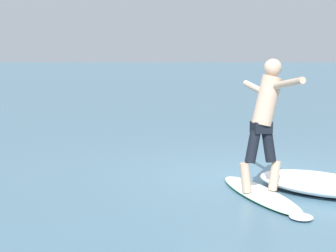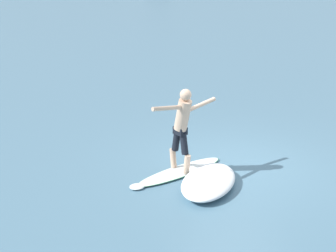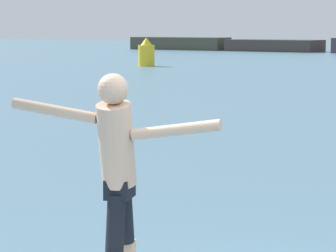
{
  "view_description": "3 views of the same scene",
  "coord_description": "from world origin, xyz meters",
  "views": [
    {
      "loc": [
        -8.98,
        1.31,
        2.02
      ],
      "look_at": [
        -0.69,
        1.47,
        0.93
      ],
      "focal_mm": 60.0,
      "sensor_mm": 36.0,
      "label": 1
    },
    {
      "loc": [
        -5.81,
        -9.98,
        5.1
      ],
      "look_at": [
        -1.09,
        1.18,
        0.73
      ],
      "focal_mm": 60.0,
      "sensor_mm": 36.0,
      "label": 2
    },
    {
      "loc": [
        2.4,
        -5.06,
        2.3
      ],
      "look_at": [
        -1.76,
        1.78,
        1.29
      ],
      "focal_mm": 85.0,
      "sensor_mm": 36.0,
      "label": 3
    }
  ],
  "objects": [
    {
      "name": "ground_plane",
      "position": [
        0.0,
        0.0,
        0.0
      ],
      "size": [
        200.0,
        200.0,
        0.0
      ],
      "primitive_type": "plane",
      "color": "slate"
    },
    {
      "name": "surfboard",
      "position": [
        -1.28,
        0.15,
        0.04
      ],
      "size": [
        2.49,
        1.18,
        0.21
      ],
      "color": "white",
      "rests_on": "ground"
    },
    {
      "name": "surfer",
      "position": [
        -1.22,
        0.1,
        1.18
      ],
      "size": [
        1.66,
        0.75,
        1.86
      ],
      "color": "tan",
      "rests_on": "surfboard"
    },
    {
      "name": "wave_foam_at_tail",
      "position": [
        -0.99,
        -0.72,
        0.13
      ],
      "size": [
        2.02,
        2.09,
        0.27
      ],
      "color": "white",
      "rests_on": "ground"
    }
  ]
}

